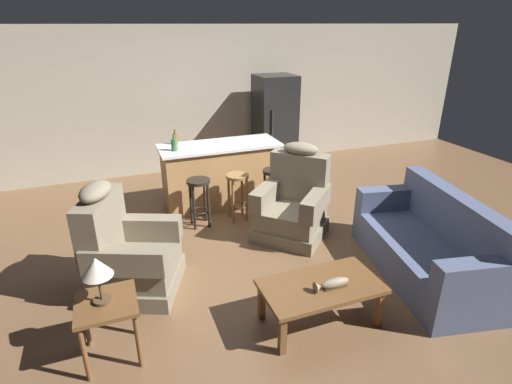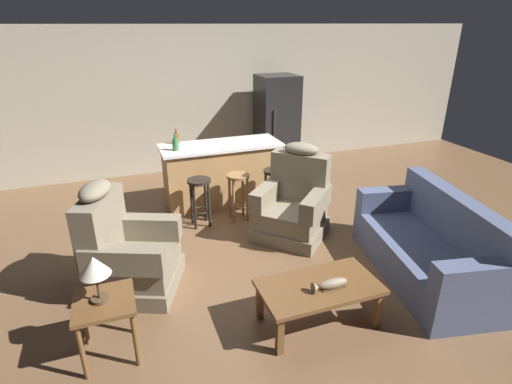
{
  "view_description": "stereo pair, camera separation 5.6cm",
  "coord_description": "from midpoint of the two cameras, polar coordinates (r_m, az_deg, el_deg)",
  "views": [
    {
      "loc": [
        -1.53,
        -4.21,
        2.62
      ],
      "look_at": [
        0.03,
        -0.1,
        0.75
      ],
      "focal_mm": 28.0,
      "sensor_mm": 36.0,
      "label": 1
    },
    {
      "loc": [
        -1.48,
        -4.23,
        2.62
      ],
      "look_at": [
        0.03,
        -0.1,
        0.75
      ],
      "focal_mm": 28.0,
      "sensor_mm": 36.0,
      "label": 2
    }
  ],
  "objects": [
    {
      "name": "ground_plane",
      "position": [
        5.19,
        -1.02,
        -7.29
      ],
      "size": [
        12.0,
        12.0,
        0.0
      ],
      "color": "brown"
    },
    {
      "name": "back_wall",
      "position": [
        7.61,
        -9.3,
        12.78
      ],
      "size": [
        12.0,
        0.05,
        2.6
      ],
      "color": "#A89E89",
      "rests_on": "ground_plane"
    },
    {
      "name": "coffee_table",
      "position": [
        3.81,
        8.82,
        -13.58
      ],
      "size": [
        1.1,
        0.6,
        0.42
      ],
      "color": "brown",
      "rests_on": "ground_plane"
    },
    {
      "name": "fish_figurine",
      "position": [
        3.72,
        10.31,
        -12.79
      ],
      "size": [
        0.34,
        0.1,
        0.1
      ],
      "color": "#4C3823",
      "rests_on": "coffee_table"
    },
    {
      "name": "couch",
      "position": [
        4.81,
        23.15,
        -7.24
      ],
      "size": [
        1.2,
        2.03,
        0.94
      ],
      "rotation": [
        0.0,
        0.0,
        2.94
      ],
      "color": "#4C5675",
      "rests_on": "ground_plane"
    },
    {
      "name": "recliner_near_lamp",
      "position": [
        4.38,
        -18.33,
        -8.37
      ],
      "size": [
        1.1,
        1.1,
        1.2
      ],
      "rotation": [
        0.0,
        0.0,
        -0.4
      ],
      "color": "#756B56",
      "rests_on": "ground_plane"
    },
    {
      "name": "recliner_near_island",
      "position": [
        5.26,
        5.03,
        -1.74
      ],
      "size": [
        1.19,
        1.19,
        1.2
      ],
      "rotation": [
        0.0,
        0.0,
        3.92
      ],
      "color": "#756B56",
      "rests_on": "ground_plane"
    },
    {
      "name": "end_table",
      "position": [
        3.59,
        -20.9,
        -15.67
      ],
      "size": [
        0.48,
        0.48,
        0.56
      ],
      "color": "brown",
      "rests_on": "ground_plane"
    },
    {
      "name": "table_lamp",
      "position": [
        3.37,
        -22.25,
        -10.17
      ],
      "size": [
        0.24,
        0.24,
        0.41
      ],
      "color": "#4C3823",
      "rests_on": "end_table"
    },
    {
      "name": "kitchen_island",
      "position": [
        6.15,
        -5.32,
        2.58
      ],
      "size": [
        1.8,
        0.7,
        0.95
      ],
      "color": "#AD7F4C",
      "rests_on": "ground_plane"
    },
    {
      "name": "bar_stool_left",
      "position": [
        5.48,
        -8.44,
        -0.29
      ],
      "size": [
        0.32,
        0.32,
        0.68
      ],
      "color": "black",
      "rests_on": "ground_plane"
    },
    {
      "name": "bar_stool_middle",
      "position": [
        5.61,
        -2.95,
        0.5
      ],
      "size": [
        0.32,
        0.32,
        0.68
      ],
      "color": "olive",
      "rests_on": "ground_plane"
    },
    {
      "name": "bar_stool_right",
      "position": [
        5.78,
        2.25,
        1.24
      ],
      "size": [
        0.32,
        0.32,
        0.68
      ],
      "color": "black",
      "rests_on": "ground_plane"
    },
    {
      "name": "refrigerator",
      "position": [
        7.57,
        2.46,
        9.75
      ],
      "size": [
        0.7,
        0.69,
        1.76
      ],
      "color": "black",
      "rests_on": "ground_plane"
    },
    {
      "name": "bottle_tall_green",
      "position": [
        5.77,
        -11.87,
        6.66
      ],
      "size": [
        0.09,
        0.09,
        0.24
      ],
      "color": "#2D6B38",
      "rests_on": "kitchen_island"
    },
    {
      "name": "bottle_short_amber",
      "position": [
        6.09,
        -11.72,
        7.5
      ],
      "size": [
        0.08,
        0.08,
        0.22
      ],
      "color": "brown",
      "rests_on": "kitchen_island"
    }
  ]
}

